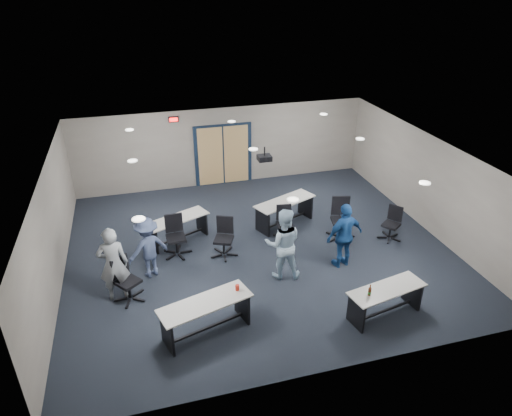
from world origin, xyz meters
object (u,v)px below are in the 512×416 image
object	(u,v)px
table_back_right	(285,208)
person_gray	(113,264)
table_front_left	(206,312)
chair_back_b	(224,238)
chair_loose_left	(128,280)
person_navy	(344,236)
chair_back_d	(341,219)
table_back_left	(178,225)
person_lightblue	(283,244)
chair_loose_right	(391,224)
table_front_right	(386,297)
chair_back_c	(285,224)
person_back	(148,248)
chair_back_a	(176,237)

from	to	relation	value
table_back_right	person_gray	bearing A→B (deg)	-178.43
table_front_left	chair_back_b	world-z (taller)	chair_back_b
table_front_left	chair_loose_left	distance (m)	2.15
table_back_right	person_navy	size ratio (longest dim) A/B	1.15
chair_back_d	table_back_left	bearing A→B (deg)	179.92
table_front_left	person_lightblue	bearing A→B (deg)	18.17
person_lightblue	chair_loose_right	bearing A→B (deg)	-152.59
table_back_left	person_lightblue	xyz separation A→B (m)	(2.27, -2.33, 0.43)
person_navy	table_front_right	bearing A→B (deg)	80.20
chair_back_c	person_navy	bearing A→B (deg)	-49.87
chair_loose_right	person_back	distance (m)	6.59
chair_back_c	chair_back_d	size ratio (longest dim) A/B	0.83
chair_back_b	chair_loose_right	size ratio (longest dim) A/B	1.10
table_front_right	person_gray	bearing A→B (deg)	147.36
table_front_right	table_back_right	distance (m)	4.49
person_navy	chair_back_a	bearing A→B (deg)	-32.95
chair_loose_left	person_navy	size ratio (longest dim) A/B	0.61
chair_back_a	chair_back_b	size ratio (longest dim) A/B	1.04
table_front_right	table_back_right	bearing A→B (deg)	88.86
chair_loose_left	person_lightblue	size ratio (longest dim) A/B	0.58
person_gray	chair_back_b	bearing A→B (deg)	-158.30
table_back_right	chair_back_c	xyz separation A→B (m)	(-0.28, -0.82, -0.03)
chair_back_d	person_gray	distance (m)	6.15
table_front_right	person_back	world-z (taller)	person_back
table_back_right	chair_back_d	size ratio (longest dim) A/B	1.69
table_front_right	chair_back_d	distance (m)	3.28
chair_back_a	person_back	bearing A→B (deg)	-136.87
table_back_left	person_back	size ratio (longest dim) A/B	1.17
chair_back_b	person_lightblue	size ratio (longest dim) A/B	0.58
table_front_right	person_back	xyz separation A→B (m)	(-4.79, 2.89, 0.30)
table_front_right	person_lightblue	distance (m)	2.63
person_gray	person_back	size ratio (longest dim) A/B	1.16
table_back_left	chair_back_a	xyz separation A→B (m)	(-0.12, -0.70, 0.07)
table_back_right	chair_back_c	world-z (taller)	chair_back_c
chair_loose_left	person_back	size ratio (longest dim) A/B	0.67
chair_back_d	person_gray	world-z (taller)	person_gray
chair_back_d	table_front_right	bearing A→B (deg)	-84.60
table_front_right	person_navy	distance (m)	2.05
chair_back_b	chair_loose_right	xyz separation A→B (m)	(4.66, -0.41, -0.05)
table_back_left	person_back	xyz separation A→B (m)	(-0.86, -1.42, 0.30)
chair_loose_left	person_back	distance (m)	1.04
person_navy	chair_loose_left	bearing A→B (deg)	-11.40
chair_back_b	person_gray	xyz separation A→B (m)	(-2.72, -1.06, 0.38)
table_front_left	table_front_right	world-z (taller)	table_front_right
chair_loose_left	table_back_right	bearing A→B (deg)	-9.97
table_back_right	person_lightblue	xyz separation A→B (m)	(-0.88, -2.44, 0.39)
chair_back_a	chair_back_c	xyz separation A→B (m)	(3.00, -0.02, -0.06)
chair_back_a	chair_loose_right	xyz separation A→B (m)	(5.85, -0.78, -0.07)
chair_back_b	person_gray	size ratio (longest dim) A/B	0.58
chair_back_c	chair_loose_left	xyz separation A→B (m)	(-4.26, -1.56, 0.03)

